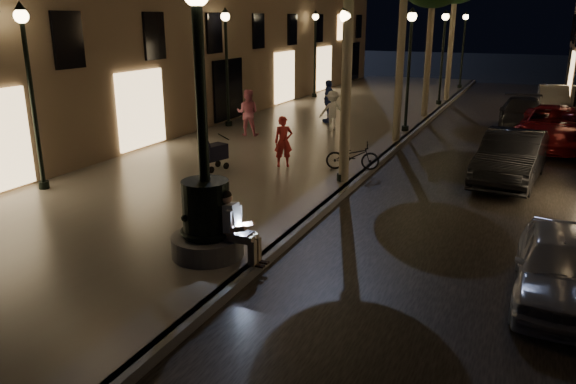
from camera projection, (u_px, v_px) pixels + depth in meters
The scene contains 24 objects.
ground at pixel (406, 141), 21.93m from camera, with size 120.00×120.00×0.00m, color black.
cobble_lane at pixel (487, 148), 20.77m from camera, with size 6.00×45.00×0.02m, color black.
promenade at pixel (312, 130), 23.46m from camera, with size 8.00×45.00×0.20m, color slate.
curb_strip at pixel (407, 138), 21.90m from camera, with size 0.25×45.00×0.20m, color #59595B.
fountain_lamppost at pixel (206, 205), 10.62m from camera, with size 1.40×1.40×5.21m.
seated_man_laptop at pixel (235, 224), 10.47m from camera, with size 1.00×0.34×1.37m.
lamp_curb_a at pixel (345, 71), 14.98m from camera, with size 0.36×0.36×4.81m.
lamp_curb_b at pixel (410, 54), 21.96m from camera, with size 0.36×0.36×4.81m.
lamp_curb_c at pixel (443, 45), 28.94m from camera, with size 0.36×0.36×4.81m.
lamp_curb_d at pixel (464, 40), 35.92m from camera, with size 0.36×0.36×4.81m.
lamp_left_a at pixel (29, 74), 14.25m from camera, with size 0.36×0.36×4.81m.
lamp_left_b at pixel (226, 53), 22.97m from camera, with size 0.36×0.36×4.81m.
lamp_left_c at pixel (315, 43), 31.69m from camera, with size 0.36×0.36×4.81m.
stroller at pixel (214, 152), 16.81m from camera, with size 0.65×1.09×1.10m.
car_front at pixel (561, 267), 9.43m from camera, with size 1.44×3.59×1.22m, color #A9ABB1.
car_second at pixel (511, 157), 16.26m from camera, with size 1.56×4.46×1.47m, color black.
car_third at pixel (553, 127), 20.72m from camera, with size 2.46×5.33×1.48m, color maroon.
car_rear at pixel (523, 115), 23.67m from camera, with size 1.89×4.66×1.35m, color #2E2E33.
car_fifth at pixel (553, 98), 28.84m from camera, with size 1.37×3.92×1.29m, color #959691.
pedestrian_red at pixel (283, 142), 17.19m from camera, with size 0.57×0.37×1.56m, color red.
pedestrian_pink at pixel (248, 113), 21.72m from camera, with size 0.87×0.68×1.78m, color pink.
pedestrian_white at pixel (332, 111), 22.72m from camera, with size 1.04×0.60×1.61m, color white.
pedestrian_blue at pixel (328, 101), 24.51m from camera, with size 1.08×0.45×1.84m, color navy.
bicycle at pixel (353, 156), 16.92m from camera, with size 0.56×1.60×0.84m, color black.
Camera 1 is at (4.51, -6.56, 4.62)m, focal length 35.00 mm.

